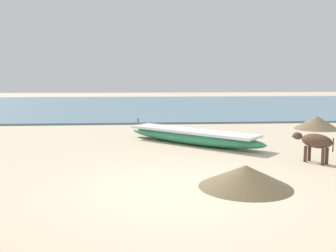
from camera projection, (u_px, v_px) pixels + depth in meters
The scene contains 6 objects.
ground at pixel (181, 189), 6.36m from camera, with size 80.00×80.00×0.00m, color beige.
sea_water at pixel (150, 105), 24.98m from camera, with size 60.00×20.00×0.08m, color slate.
fishing_boat_0 at pixel (192, 136), 10.67m from camera, with size 3.90×3.71×0.60m.
calf_near_dark at pixel (315, 142), 8.27m from camera, with size 0.71×0.93×0.66m.
debris_pile_0 at pixel (317, 123), 13.72m from camera, with size 1.64×1.64×0.48m, color #7A6647.
debris_pile_1 at pixel (246, 176), 6.47m from camera, with size 1.64×1.64×0.39m, color brown.
Camera 1 is at (-0.69, -6.13, 1.91)m, focal length 39.82 mm.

